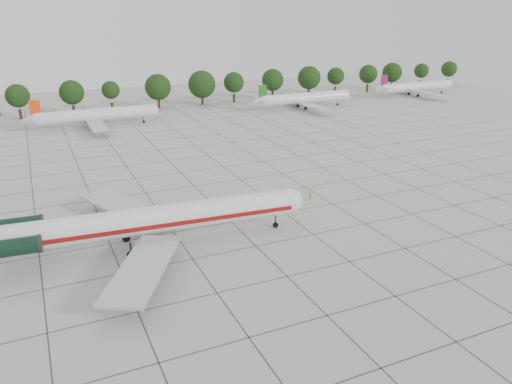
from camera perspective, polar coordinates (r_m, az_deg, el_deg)
ground at (r=67.33m, az=-2.82°, el=-3.44°), size 260.00×260.00×0.00m
apron_joints at (r=80.50m, az=-6.81°, el=0.48°), size 170.00×170.00×0.02m
main_airliner at (r=60.21m, az=-14.01°, el=-3.38°), size 42.39×33.24×9.94m
ground_crew at (r=75.38m, az=6.21°, el=-0.16°), size 0.77×0.65×1.80m
bg_airliner_c at (r=127.63m, az=-17.83°, el=8.37°), size 28.24×27.20×7.40m
bg_airliner_d at (r=146.05m, az=5.56°, el=10.62°), size 28.24×27.20×7.40m
bg_airliner_e at (r=175.49m, az=17.83°, el=11.38°), size 28.24×27.20×7.40m
tree_line at (r=144.35m, az=-20.32°, el=10.61°), size 249.86×8.44×10.22m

